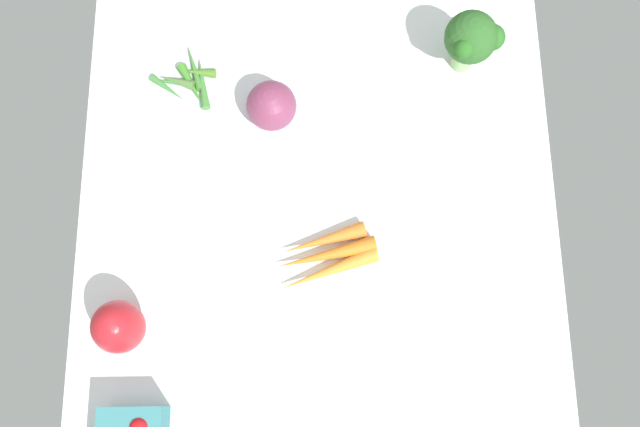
{
  "coord_description": "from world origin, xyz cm",
  "views": [
    {
      "loc": [
        28.69,
        -0.34,
        108.22
      ],
      "look_at": [
        0.0,
        0.0,
        4.0
      ],
      "focal_mm": 38.96,
      "sensor_mm": 36.0,
      "label": 1
    }
  ],
  "objects_px": {
    "carrot_bunch": "(329,256)",
    "bell_pepper_red": "(121,327)",
    "okra_pile": "(190,80)",
    "broccoli_head": "(476,39)",
    "red_onion_center": "(273,106)"
  },
  "relations": [
    {
      "from": "okra_pile",
      "to": "bell_pepper_red",
      "type": "relative_size",
      "value": 1.18
    },
    {
      "from": "broccoli_head",
      "to": "red_onion_center",
      "type": "height_order",
      "value": "broccoli_head"
    },
    {
      "from": "carrot_bunch",
      "to": "bell_pepper_red",
      "type": "relative_size",
      "value": 1.58
    },
    {
      "from": "carrot_bunch",
      "to": "red_onion_center",
      "type": "height_order",
      "value": "red_onion_center"
    },
    {
      "from": "broccoli_head",
      "to": "bell_pepper_red",
      "type": "bearing_deg",
      "value": -50.72
    },
    {
      "from": "red_onion_center",
      "to": "carrot_bunch",
      "type": "bearing_deg",
      "value": 19.37
    },
    {
      "from": "okra_pile",
      "to": "red_onion_center",
      "type": "relative_size",
      "value": 1.49
    },
    {
      "from": "red_onion_center",
      "to": "bell_pepper_red",
      "type": "relative_size",
      "value": 0.79
    },
    {
      "from": "okra_pile",
      "to": "broccoli_head",
      "type": "relative_size",
      "value": 0.94
    },
    {
      "from": "carrot_bunch",
      "to": "okra_pile",
      "type": "height_order",
      "value": "carrot_bunch"
    },
    {
      "from": "okra_pile",
      "to": "red_onion_center",
      "type": "xyz_separation_m",
      "value": [
        0.06,
        0.14,
        0.03
      ]
    },
    {
      "from": "okra_pile",
      "to": "broccoli_head",
      "type": "xyz_separation_m",
      "value": [
        -0.03,
        0.46,
        0.07
      ]
    },
    {
      "from": "red_onion_center",
      "to": "broccoli_head",
      "type": "bearing_deg",
      "value": 106.0
    },
    {
      "from": "carrot_bunch",
      "to": "okra_pile",
      "type": "distance_m",
      "value": 0.38
    },
    {
      "from": "carrot_bunch",
      "to": "okra_pile",
      "type": "bearing_deg",
      "value": -143.43
    }
  ]
}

